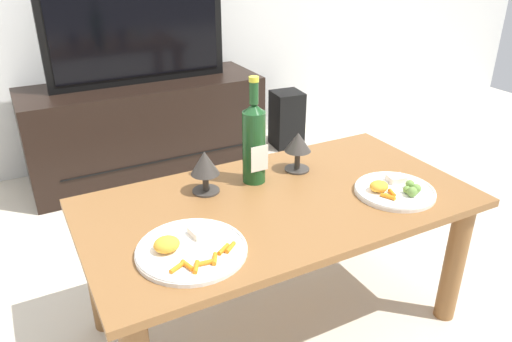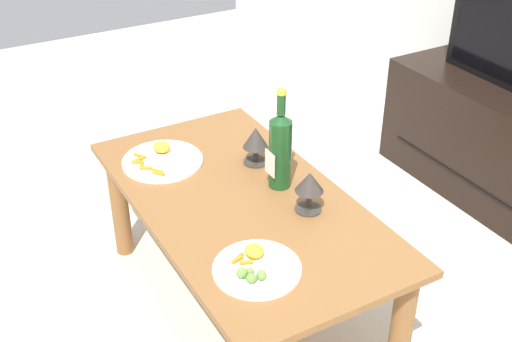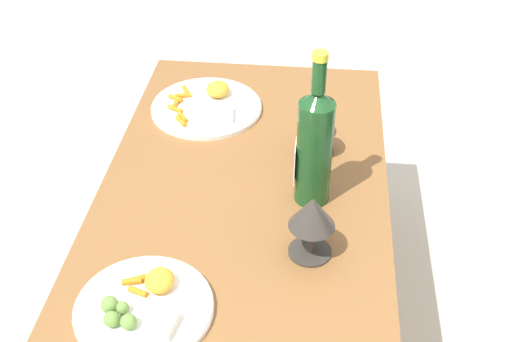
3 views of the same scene
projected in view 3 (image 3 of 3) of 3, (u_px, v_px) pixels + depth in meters
The scene contains 7 objects.
ground_plane at pixel (244, 337), 1.78m from camera, with size 6.40×6.40×0.00m, color beige.
dining_table at pixel (242, 226), 1.53m from camera, with size 1.22×0.65×0.49m.
wine_bottle at pixel (315, 144), 1.39m from camera, with size 0.08×0.08×0.36m.
goblet_left at pixel (318, 120), 1.55m from camera, with size 0.09×0.09×0.14m.
goblet_right at pixel (312, 216), 1.28m from camera, with size 0.09×0.09×0.14m.
dinner_plate_left at pixel (207, 106), 1.76m from camera, with size 0.29×0.29×0.05m.
dinner_plate_right at pixel (144, 306), 1.21m from camera, with size 0.26×0.26×0.05m.
Camera 3 is at (1.13, 0.15, 1.43)m, focal length 46.61 mm.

